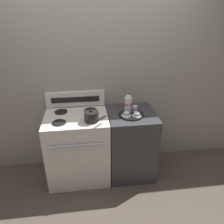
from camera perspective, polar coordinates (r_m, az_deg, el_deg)
ground_plane at (r=3.16m, az=-2.62°, el=-15.32°), size 6.00×6.00×0.00m
wall_back at (r=2.88m, az=-3.67°, el=5.93°), size 6.00×0.05×2.20m
stove at (r=2.88m, az=-8.80°, el=-9.02°), size 0.77×0.65×0.90m
control_panel at (r=2.87m, az=-9.51°, el=3.40°), size 0.75×0.05×0.20m
side_counter at (r=2.94m, az=4.83°, el=-8.11°), size 0.59×0.62×0.89m
saucepan at (r=2.50m, az=-5.36°, el=-1.03°), size 0.25×0.24×0.13m
serving_tray at (r=2.66m, az=5.09°, el=-0.71°), size 0.31×0.31×0.01m
teapot at (r=2.66m, az=4.25°, el=2.32°), size 0.09×0.14×0.25m
teacup_left at (r=2.60m, az=3.76°, el=-0.55°), size 0.12×0.12×0.04m
teacup_right at (r=2.61m, az=6.48°, el=-0.60°), size 0.12×0.12×0.04m
creamer_jug at (r=2.71m, az=5.99°, el=0.88°), size 0.06×0.06×0.07m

